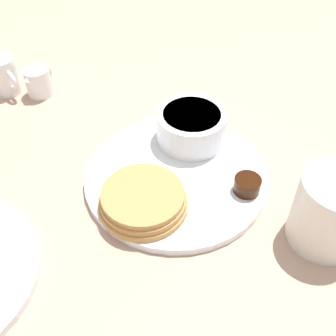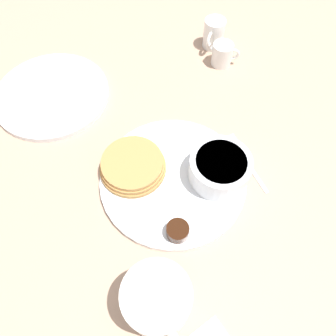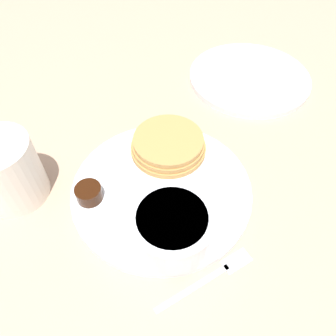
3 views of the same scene
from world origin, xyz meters
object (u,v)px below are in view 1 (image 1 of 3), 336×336
Objects in this scene: coffee_mug at (334,211)px; bowl at (191,126)px; creamer_pitcher_near at (38,82)px; creamer_pitcher_far at (4,75)px; plate at (175,177)px; fork at (174,118)px.

bowl is at bearing 113.98° from coffee_mug.
creamer_pitcher_near is 0.06m from creamer_pitcher_far.
creamer_pitcher_far is (-0.06, 0.03, 0.01)m from creamer_pitcher_near.
bowl is (0.05, 0.07, 0.03)m from plate.
coffee_mug is 0.54m from creamer_pitcher_near.
coffee_mug is at bearing -55.35° from creamer_pitcher_near.
plate is 3.81× the size of creamer_pitcher_far.
plate is 1.93× the size of fork.
coffee_mug is (0.10, -0.22, 0.01)m from bowl.
fork is (-0.00, 0.07, -0.04)m from bowl.
bowl is 0.84× the size of coffee_mug.
coffee_mug is at bearing -46.82° from plate.
creamer_pitcher_near is at bearing 124.65° from coffee_mug.
plate is at bearing -108.80° from fork.
creamer_pitcher_near is at bearing 119.02° from plate.
plate is 2.46× the size of bowl.
bowl is 0.78× the size of fork.
creamer_pitcher_far is 0.32m from fork.
plate is 4.98× the size of creamer_pitcher_near.
creamer_pitcher_near is 0.39× the size of fork.
creamer_pitcher_near is (-0.21, 0.22, -0.01)m from bowl.
coffee_mug is 2.40× the size of creamer_pitcher_near.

